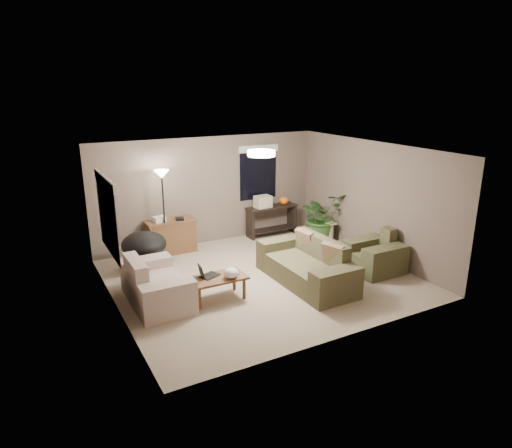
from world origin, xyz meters
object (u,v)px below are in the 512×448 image
loveseat (155,286)px  armchair (374,256)px  houseplant (321,222)px  console_table (272,218)px  coffee_table (217,280)px  desk (171,236)px  cat_scratching_post (331,234)px  main_sofa (307,267)px  floor_lamp (162,185)px  papasan_chair (144,248)px

loveseat → armchair: bearing=-9.4°
houseplant → console_table: bearing=133.4°
armchair → loveseat: bearing=170.6°
coffee_table → desk: size_ratio=0.91×
cat_scratching_post → main_sofa: bearing=-138.2°
loveseat → cat_scratching_post: loveseat is taller
desk → loveseat: bearing=-114.9°
main_sofa → loveseat: (-2.80, 0.54, 0.00)m
floor_lamp → loveseat: bearing=-112.3°
coffee_table → console_table: size_ratio=0.77×
loveseat → coffee_table: bearing=-21.9°
console_table → armchair: bearing=-77.1°
console_table → cat_scratching_post: (0.93, -1.20, -0.22)m
console_table → houseplant: houseplant is taller
coffee_table → console_table: console_table is taller
floor_lamp → console_table: bearing=2.5°
armchair → papasan_chair: (-4.08, 2.23, 0.17)m
console_table → papasan_chair: 3.48m
desk → cat_scratching_post: 3.73m
papasan_chair → cat_scratching_post: size_ratio=1.84×
main_sofa → loveseat: size_ratio=1.38×
floor_lamp → papasan_chair: bearing=-136.5°
console_table → cat_scratching_post: 1.54m
papasan_chair → floor_lamp: 1.43m
main_sofa → cat_scratching_post: size_ratio=4.40×
loveseat → cat_scratching_post: bearing=12.8°
papasan_chair → floor_lamp: (0.63, 0.60, 1.13)m
main_sofa → floor_lamp: size_ratio=1.15×
coffee_table → cat_scratching_post: cat_scratching_post is taller
desk → papasan_chair: bearing=-137.8°
armchair → console_table: armchair is taller
cat_scratching_post → houseplant: bearing=104.3°
floor_lamp → coffee_table: bearing=-87.1°
papasan_chair → floor_lamp: size_ratio=0.48×
desk → floor_lamp: bearing=-142.9°
desk → cat_scratching_post: bearing=-18.9°
armchair → floor_lamp: (-3.44, 2.84, 1.30)m
main_sofa → houseplant: size_ratio=1.85×
loveseat → armchair: (4.32, -0.71, 0.00)m
console_table → desk: bearing=179.8°
loveseat → console_table: bearing=31.6°
armchair → floor_lamp: floor_lamp is taller
loveseat → papasan_chair: 1.55m
armchair → houseplant: 2.06m
desk → floor_lamp: floor_lamp is taller
loveseat → papasan_chair: loveseat is taller
loveseat → console_table: 4.28m
desk → console_table: size_ratio=0.85×
floor_lamp → cat_scratching_post: 4.10m
armchair → desk: 4.42m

